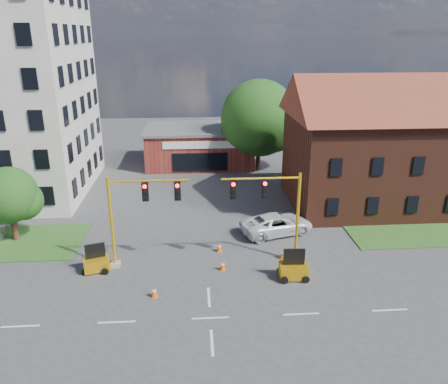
% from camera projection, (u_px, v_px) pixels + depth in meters
% --- Properties ---
extents(ground, '(120.00, 120.00, 0.00)m').
position_uv_depth(ground, '(210.00, 318.00, 23.58)').
color(ground, '#3D3D3F').
rests_on(ground, ground).
extents(grass_verge_ne, '(14.00, 4.00, 0.08)m').
position_uv_depth(grass_verge_ne, '(441.00, 235.00, 33.21)').
color(grass_verge_ne, '#26511E').
rests_on(grass_verge_ne, ground).
extents(lane_markings, '(60.00, 36.00, 0.01)m').
position_uv_depth(lane_markings, '(213.00, 356.00, 20.77)').
color(lane_markings, silver).
rests_on(lane_markings, ground).
extents(brick_shop, '(12.40, 8.40, 4.30)m').
position_uv_depth(brick_shop, '(199.00, 145.00, 50.94)').
color(brick_shop, maroon).
rests_on(brick_shop, ground).
extents(townhouse_row, '(21.00, 11.00, 11.50)m').
position_uv_depth(townhouse_row, '(409.00, 138.00, 37.75)').
color(townhouse_row, '#542819').
rests_on(townhouse_row, ground).
extents(tree_large, '(8.77, 8.35, 9.99)m').
position_uv_depth(tree_large, '(263.00, 120.00, 47.52)').
color(tree_large, '#3E2816').
rests_on(tree_large, ground).
extents(tree_nw_front, '(4.30, 4.10, 5.62)m').
position_uv_depth(tree_nw_front, '(12.00, 197.00, 31.40)').
color(tree_nw_front, '#3E2816').
rests_on(tree_nw_front, ground).
extents(signal_mast_west, '(5.30, 0.60, 6.20)m').
position_uv_depth(signal_mast_west, '(137.00, 211.00, 27.57)').
color(signal_mast_west, gray).
rests_on(signal_mast_west, ground).
extents(signal_mast_east, '(5.30, 0.60, 6.20)m').
position_uv_depth(signal_mast_east, '(273.00, 207.00, 28.15)').
color(signal_mast_east, gray).
rests_on(signal_mast_east, ground).
extents(trailer_west, '(1.86, 1.51, 1.84)m').
position_uv_depth(trailer_west, '(96.00, 263.00, 28.12)').
color(trailer_west, '#EFAC14').
rests_on(trailer_west, ground).
extents(trailer_east, '(1.78, 1.24, 1.95)m').
position_uv_depth(trailer_east, '(293.00, 270.00, 27.23)').
color(trailer_east, '#EFAC14').
rests_on(trailer_east, ground).
extents(cone_a, '(0.40, 0.40, 0.70)m').
position_uv_depth(cone_a, '(154.00, 292.00, 25.35)').
color(cone_a, '#E2600B').
rests_on(cone_a, ground).
extents(cone_b, '(0.40, 0.40, 0.70)m').
position_uv_depth(cone_b, '(219.00, 247.00, 30.65)').
color(cone_b, '#E2600B').
rests_on(cone_b, ground).
extents(cone_c, '(0.40, 0.40, 0.70)m').
position_uv_depth(cone_c, '(282.00, 254.00, 29.69)').
color(cone_c, '#E2600B').
rests_on(cone_c, ground).
extents(cone_d, '(0.40, 0.40, 0.70)m').
position_uv_depth(cone_d, '(222.00, 265.00, 28.24)').
color(cone_d, '#E2600B').
rests_on(cone_d, ground).
extents(pickup_white, '(6.07, 4.03, 1.55)m').
position_uv_depth(pickup_white, '(277.00, 224.00, 33.33)').
color(pickup_white, white).
rests_on(pickup_white, ground).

